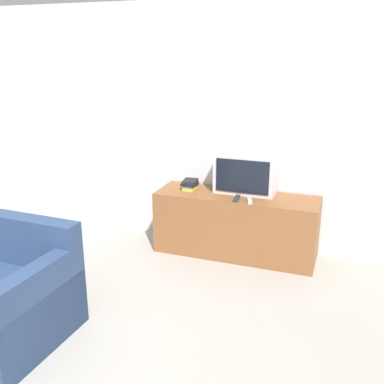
# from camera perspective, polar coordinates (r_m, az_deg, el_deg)

# --- Properties ---
(wall_back) EXTENTS (9.00, 0.06, 2.60)m
(wall_back) POSITION_cam_1_polar(r_m,az_deg,el_deg) (5.06, -1.83, 8.49)
(wall_back) COLOR silver
(wall_back) RESTS_ON ground_plane
(tv_stand) EXTENTS (1.69, 0.53, 0.66)m
(tv_stand) POSITION_cam_1_polar(r_m,az_deg,el_deg) (4.79, 5.57, -4.16)
(tv_stand) COLOR brown
(tv_stand) RESTS_ON ground_plane
(television) EXTENTS (0.63, 0.29, 0.42)m
(television) POSITION_cam_1_polar(r_m,az_deg,el_deg) (4.71, 6.82, 2.39)
(television) COLOR silver
(television) RESTS_ON tv_stand
(book_stack) EXTENTS (0.17, 0.21, 0.10)m
(book_stack) POSITION_cam_1_polar(r_m,az_deg,el_deg) (4.84, -0.23, 0.97)
(book_stack) COLOR gold
(book_stack) RESTS_ON tv_stand
(remote_on_stand) EXTENTS (0.06, 0.19, 0.02)m
(remote_on_stand) POSITION_cam_1_polar(r_m,az_deg,el_deg) (4.53, 5.68, -0.82)
(remote_on_stand) COLOR #2D2D2D
(remote_on_stand) RESTS_ON tv_stand
(remote_secondary) EXTENTS (0.08, 0.16, 0.02)m
(remote_secondary) POSITION_cam_1_polar(r_m,az_deg,el_deg) (4.48, 7.32, -1.10)
(remote_secondary) COLOR #B7B7B7
(remote_secondary) RESTS_ON tv_stand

